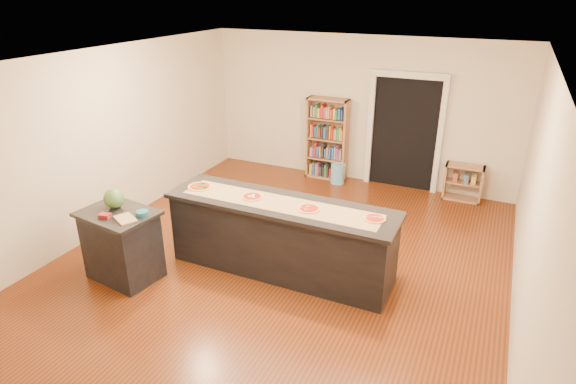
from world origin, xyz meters
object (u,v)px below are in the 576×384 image
at_px(kitchen_island, 281,237).
at_px(watermelon, 114,199).
at_px(side_counter, 122,245).
at_px(bookshelf, 327,139).
at_px(waste_bin, 338,174).
at_px(low_shelf, 463,182).

relative_size(kitchen_island, watermelon, 11.95).
bearing_deg(kitchen_island, side_counter, -151.02).
bearing_deg(bookshelf, kitchen_island, -79.59).
xyz_separation_m(side_counter, waste_bin, (1.51, 4.32, -0.28)).
bearing_deg(waste_bin, side_counter, -109.21).
relative_size(side_counter, low_shelf, 1.46).
height_order(side_counter, bookshelf, bookshelf).
bearing_deg(bookshelf, watermelon, -106.54).
distance_m(kitchen_island, side_counter, 2.09).
relative_size(side_counter, bookshelf, 0.60).
xyz_separation_m(kitchen_island, side_counter, (-1.84, -1.00, -0.03)).
bearing_deg(watermelon, waste_bin, 68.96).
xyz_separation_m(kitchen_island, waste_bin, (-0.33, 3.32, -0.32)).
relative_size(kitchen_island, bookshelf, 1.91).
relative_size(kitchen_island, waste_bin, 7.80).
relative_size(bookshelf, watermelon, 6.24).
relative_size(kitchen_island, side_counter, 3.21).
xyz_separation_m(kitchen_island, bookshelf, (-0.65, 3.51, 0.30)).
bearing_deg(watermelon, side_counter, -38.65).
bearing_deg(waste_bin, low_shelf, 4.83).
bearing_deg(bookshelf, waste_bin, -31.89).
distance_m(kitchen_island, watermelon, 2.23).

